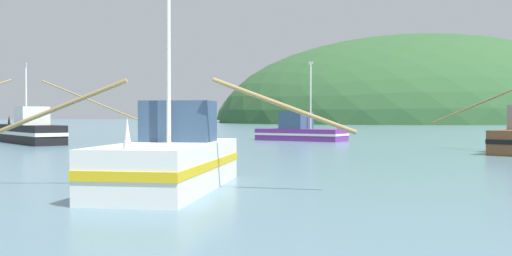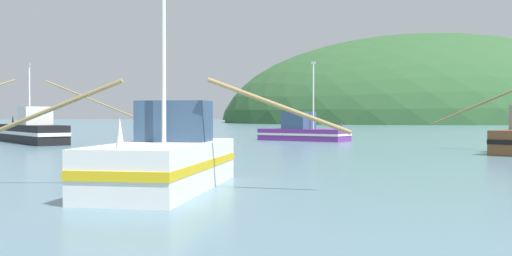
{
  "view_description": "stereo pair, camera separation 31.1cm",
  "coord_description": "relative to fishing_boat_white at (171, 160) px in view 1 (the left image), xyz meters",
  "views": [
    {
      "loc": [
        -5.97,
        2.65,
        2.0
      ],
      "look_at": [
        1.78,
        28.37,
        1.4
      ],
      "focal_mm": 40.02,
      "sensor_mm": 36.0,
      "label": 1
    },
    {
      "loc": [
        -5.68,
        2.56,
        2.0
      ],
      "look_at": [
        1.78,
        28.37,
        1.4
      ],
      "focal_mm": 40.02,
      "sensor_mm": 36.0,
      "label": 2
    }
  ],
  "objects": [
    {
      "name": "hill_mid_left",
      "position": [
        90.62,
        126.45,
        -0.78
      ],
      "size": [
        117.87,
        94.3,
        48.97
      ],
      "primitive_type": "ellipsoid",
      "color": "#2D562D",
      "rests_on": "ground"
    },
    {
      "name": "fishing_boat_white",
      "position": [
        0.0,
        0.0,
        0.0
      ],
      "size": [
        9.03,
        7.05,
        6.01
      ],
      "rotation": [
        0.0,
        0.0,
        4.27
      ],
      "color": "white",
      "rests_on": "ground"
    },
    {
      "name": "fishing_boat_black",
      "position": [
        -6.12,
        28.57,
        0.08
      ],
      "size": [
        16.43,
        10.57,
        5.8
      ],
      "rotation": [
        0.0,
        0.0,
        1.95
      ],
      "color": "black",
      "rests_on": "ground"
    },
    {
      "name": "hill_mid_right",
      "position": [
        151.37,
        223.97,
        -0.78
      ],
      "size": [
        195.23,
        156.18,
        61.41
      ],
      "primitive_type": "ellipsoid",
      "color": "#386633",
      "rests_on": "ground"
    },
    {
      "name": "fishing_boat_purple",
      "position": [
        14.07,
        26.66,
        -0.03
      ],
      "size": [
        6.58,
        7.03,
        6.19
      ],
      "rotation": [
        0.0,
        0.0,
        5.43
      ],
      "color": "#6B2D84",
      "rests_on": "ground"
    }
  ]
}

